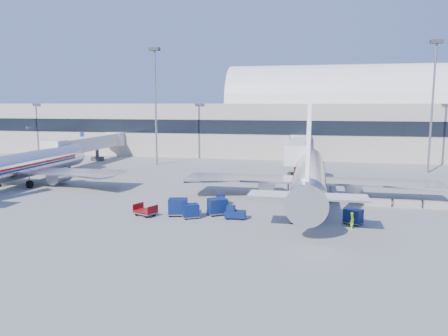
% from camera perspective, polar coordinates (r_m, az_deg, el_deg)
% --- Properties ---
extents(ground, '(260.00, 260.00, 0.00)m').
position_cam_1_polar(ground, '(53.48, 0.14, -4.58)').
color(ground, gray).
rests_on(ground, ground).
extents(terminal, '(170.00, 28.15, 21.00)m').
position_cam_1_polar(terminal, '(109.78, -0.90, 6.07)').
color(terminal, '#B2AA9E').
rests_on(terminal, ground).
extents(airliner_main, '(32.00, 37.26, 12.07)m').
position_cam_1_polar(airliner_main, '(56.28, 11.11, -1.05)').
color(airliner_main, silver).
rests_on(airliner_main, ground).
extents(airliner_mid, '(32.00, 37.26, 12.07)m').
position_cam_1_polar(airliner_mid, '(70.55, -25.40, 0.19)').
color(airliner_mid, silver).
rests_on(airliner_mid, ground).
extents(jetbridge_near, '(4.40, 27.50, 6.25)m').
position_cam_1_polar(jetbridge_near, '(82.29, 9.73, 2.65)').
color(jetbridge_near, silver).
rests_on(jetbridge_near, ground).
extents(jetbridge_mid, '(4.40, 27.50, 6.25)m').
position_cam_1_polar(jetbridge_mid, '(93.72, -16.91, 3.10)').
color(jetbridge_mid, silver).
rests_on(jetbridge_mid, ground).
extents(mast_west, '(2.00, 1.20, 22.60)m').
position_cam_1_polar(mast_west, '(86.64, -8.97, 10.15)').
color(mast_west, slate).
rests_on(mast_west, ground).
extents(mast_east, '(2.00, 1.20, 22.60)m').
position_cam_1_polar(mast_east, '(83.37, 25.69, 9.50)').
color(mast_east, slate).
rests_on(mast_east, ground).
extents(barrier_near, '(3.00, 0.55, 0.90)m').
position_cam_1_polar(barrier_near, '(54.79, 19.41, -4.27)').
color(barrier_near, '#9E9E96').
rests_on(barrier_near, ground).
extents(barrier_mid, '(3.00, 0.55, 0.90)m').
position_cam_1_polar(barrier_mid, '(55.33, 22.81, -4.33)').
color(barrier_mid, '#9E9E96').
rests_on(barrier_mid, ground).
extents(barrier_far, '(3.00, 0.55, 0.90)m').
position_cam_1_polar(barrier_far, '(56.07, 26.13, -4.37)').
color(barrier_far, '#9E9E96').
rests_on(barrier_far, ground).
extents(tug_lead, '(2.25, 1.21, 1.43)m').
position_cam_1_polar(tug_lead, '(46.08, 1.38, -5.88)').
color(tug_lead, '#091645').
rests_on(tug_lead, ground).
extents(tug_right, '(2.26, 1.69, 1.32)m').
position_cam_1_polar(tug_right, '(48.69, 11.94, -5.34)').
color(tug_right, '#091645').
rests_on(tug_right, ground).
extents(tug_left, '(1.56, 2.40, 1.44)m').
position_cam_1_polar(tug_left, '(52.36, -0.47, -4.12)').
color(tug_left, '#091645').
rests_on(tug_left, ground).
extents(cart_train_a, '(2.58, 2.43, 1.82)m').
position_cam_1_polar(cart_train_a, '(47.61, -0.87, -5.01)').
color(cart_train_a, '#091645').
rests_on(cart_train_a, ground).
extents(cart_train_b, '(2.15, 1.99, 1.52)m').
position_cam_1_polar(cart_train_b, '(46.45, -4.38, -5.58)').
color(cart_train_b, '#091645').
rests_on(cart_train_b, ground).
extents(cart_train_c, '(2.43, 2.05, 1.87)m').
position_cam_1_polar(cart_train_c, '(47.54, -6.02, -5.05)').
color(cart_train_c, '#091645').
rests_on(cart_train_c, ground).
extents(cart_solo_near, '(1.81, 1.40, 1.56)m').
position_cam_1_polar(cart_solo_near, '(45.15, 9.75, -6.06)').
color(cart_solo_near, '#091645').
rests_on(cart_solo_near, ground).
extents(cart_solo_far, '(2.18, 2.02, 1.54)m').
position_cam_1_polar(cart_solo_far, '(45.92, 16.53, -6.06)').
color(cart_solo_far, '#091645').
rests_on(cart_solo_far, ground).
extents(cart_open_red, '(2.77, 2.43, 0.62)m').
position_cam_1_polar(cart_open_red, '(48.06, -10.19, -5.66)').
color(cart_open_red, slate).
rests_on(cart_open_red, ground).
extents(ramp_worker, '(0.47, 0.65, 1.67)m').
position_cam_1_polar(ramp_worker, '(44.24, 16.38, -6.59)').
color(ramp_worker, '#B7FD1A').
rests_on(ramp_worker, ground).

